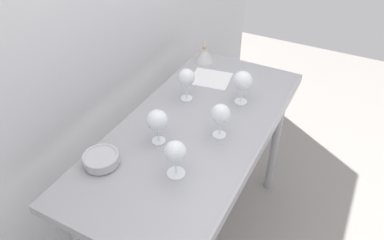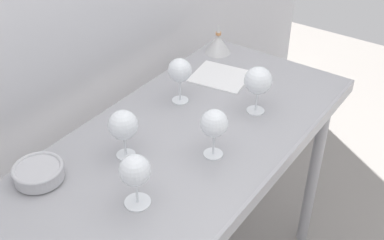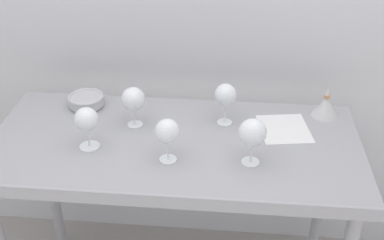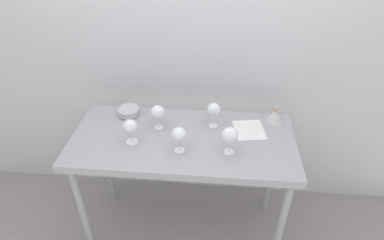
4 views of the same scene
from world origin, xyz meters
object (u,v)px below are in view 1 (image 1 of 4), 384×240
tasting_bowl (101,159)px  decanter_funnel (204,54)px  wine_glass_near_left (175,153)px  tasting_sheet_upper (211,79)px  wine_glass_near_center (220,114)px  wine_glass_far_left (157,121)px  wine_glass_far_right (186,78)px  wine_glass_near_right (243,81)px

tasting_bowl → decanter_funnel: decanter_funnel is taller
wine_glass_near_left → tasting_sheet_upper: 0.76m
wine_glass_near_center → tasting_bowl: (-0.39, 0.35, -0.09)m
tasting_sheet_upper → wine_glass_far_left: bearing=173.2°
wine_glass_near_center → wine_glass_far_right: bearing=54.9°
wine_glass_near_left → wine_glass_near_center: size_ratio=0.99×
wine_glass_near_left → wine_glass_far_left: wine_glass_far_left is taller
wine_glass_near_center → wine_glass_far_right: size_ratio=0.96×
tasting_sheet_upper → decanter_funnel: 0.21m
wine_glass_far_right → wine_glass_near_left: bearing=-156.2°
wine_glass_near_right → tasting_bowl: wine_glass_near_right is taller
wine_glass_near_center → wine_glass_near_left: bearing=169.7°
wine_glass_near_left → wine_glass_near_center: (0.30, -0.05, 0.00)m
wine_glass_near_left → wine_glass_near_right: wine_glass_near_right is taller
wine_glass_far_right → tasting_sheet_upper: size_ratio=0.80×
wine_glass_far_right → tasting_sheet_upper: wine_glass_far_right is taller
wine_glass_near_right → wine_glass_near_center: bearing=-177.7°
wine_glass_far_right → tasting_sheet_upper: 0.27m
wine_glass_near_left → tasting_sheet_upper: wine_glass_near_left is taller
wine_glass_near_center → decanter_funnel: size_ratio=1.25×
wine_glass_near_left → wine_glass_near_right: bearing=-4.2°
wine_glass_far_right → decanter_funnel: bearing=13.6°
decanter_funnel → wine_glass_near_center: bearing=-148.2°
wine_glass_near_left → wine_glass_far_right: 0.53m
wine_glass_far_right → tasting_sheet_upper: bearing=-6.2°
wine_glass_near_right → wine_glass_far_right: bearing=111.3°
wine_glass_near_right → wine_glass_far_right: size_ratio=1.02×
wine_glass_near_right → tasting_sheet_upper: (0.13, 0.23, -0.12)m
wine_glass_near_left → wine_glass_far_left: (0.14, 0.17, 0.00)m
wine_glass_far_right → tasting_bowl: size_ratio=1.14×
wine_glass_far_left → tasting_bowl: bearing=150.6°
wine_glass_near_left → wine_glass_near_center: 0.30m
wine_glass_far_right → wine_glass_far_left: wine_glass_far_right is taller
wine_glass_far_right → tasting_bowl: (-0.58, 0.08, -0.10)m
wine_glass_near_right → decanter_funnel: size_ratio=1.33×
wine_glass_near_right → tasting_bowl: (-0.68, 0.34, -0.09)m
wine_glass_near_center → wine_glass_near_right: 0.29m
tasting_sheet_upper → tasting_bowl: bearing=163.4°
wine_glass_near_right → decanter_funnel: (0.30, 0.36, -0.08)m
wine_glass_near_right → tasting_bowl: 0.77m
wine_glass_near_center → wine_glass_far_left: same height
wine_glass_near_center → tasting_sheet_upper: (0.42, 0.24, -0.12)m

